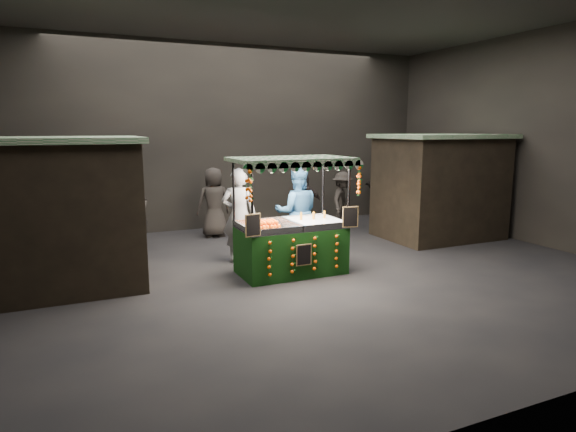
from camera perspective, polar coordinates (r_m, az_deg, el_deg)
name	(u,v)px	position (r m, az deg, el deg)	size (l,w,h in m)	color
ground	(309,273)	(9.45, 2.53, -6.64)	(12.00, 12.00, 0.00)	black
market_hall	(311,92)	(9.06, 2.70, 14.28)	(12.10, 10.10, 5.05)	black
neighbour_stall_left	(53,214)	(9.20, -25.86, 0.24)	(3.00, 2.20, 2.60)	black
neighbour_stall_right	(439,186)	(12.86, 17.31, 3.37)	(3.00, 2.20, 2.60)	black
juice_stall	(292,238)	(9.23, 0.48, -2.63)	(2.28, 1.34, 2.21)	black
vendor_grey	(239,216)	(10.02, -5.73, 0.04)	(0.84, 0.70, 1.95)	gray
vendor_blue	(297,212)	(10.39, 1.06, 0.45)	(1.14, 1.01, 1.95)	#295785
shopper_0	(137,213)	(11.78, -17.26, 0.36)	(0.71, 0.65, 1.63)	#282320
shopper_1	(421,205)	(13.34, 15.36, 1.30)	(0.89, 0.79, 1.51)	#2C2524
shopper_2	(305,204)	(12.82, 2.03, 1.43)	(0.98, 0.61, 1.56)	#2B2423
shopper_3	(342,201)	(13.30, 6.39, 1.76)	(1.15, 1.14, 1.59)	#292521
shopper_4	(214,202)	(12.51, -8.67, 1.59)	(0.89, 0.59, 1.78)	#2A2522
shopper_5	(385,189)	(14.89, 11.28, 3.10)	(0.98, 1.83, 1.89)	black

